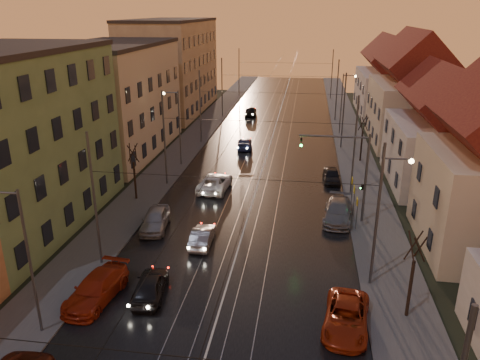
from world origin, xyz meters
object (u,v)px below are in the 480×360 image
at_px(parked_right_1, 338,212).
at_px(driving_car_2, 215,182).
at_px(parked_left_3, 155,219).
at_px(traffic_light_mast, 353,167).
at_px(driving_car_3, 245,143).
at_px(street_lamp_2, 176,121).
at_px(driving_car_0, 150,286).
at_px(street_lamp_3, 344,98).
at_px(parked_right_2, 332,175).
at_px(parked_left_2, 96,289).
at_px(driving_car_4, 251,111).
at_px(parked_right_0, 346,317).
at_px(driving_car_1, 202,236).
at_px(street_lamp_0, 22,249).
at_px(street_lamp_1, 384,205).

bearing_deg(parked_right_1, driving_car_2, 161.28).
bearing_deg(parked_left_3, parked_right_1, 7.54).
distance_m(traffic_light_mast, driving_car_3, 22.56).
bearing_deg(street_lamp_2, driving_car_2, -51.43).
xyz_separation_m(driving_car_0, driving_car_3, (1.37, 31.38, -0.09)).
relative_size(street_lamp_3, parked_right_2, 2.08).
relative_size(parked_left_2, parked_right_1, 0.98).
relative_size(driving_car_4, parked_right_2, 1.14).
relative_size(parked_left_2, parked_right_0, 1.04).
bearing_deg(parked_right_2, parked_left_2, -126.09).
relative_size(street_lamp_3, driving_car_0, 1.92).
distance_m(traffic_light_mast, driving_car_1, 12.52).
height_order(street_lamp_0, parked_left_2, street_lamp_0).
bearing_deg(driving_car_2, driving_car_4, -85.26).
bearing_deg(parked_right_2, street_lamp_3, 80.53).
distance_m(street_lamp_2, parked_left_2, 25.24).
bearing_deg(driving_car_3, parked_right_0, 100.06).
bearing_deg(driving_car_0, street_lamp_3, -115.18).
bearing_deg(parked_left_2, street_lamp_0, -114.03).
bearing_deg(driving_car_0, driving_car_1, -110.30).
height_order(street_lamp_2, driving_car_2, street_lamp_2).
bearing_deg(street_lamp_0, parked_right_2, 57.28).
bearing_deg(parked_right_0, driving_car_1, 147.08).
distance_m(street_lamp_0, driving_car_3, 36.15).
distance_m(parked_right_0, parked_right_2, 22.45).
bearing_deg(driving_car_2, street_lamp_1, 137.69).
height_order(street_lamp_2, driving_car_1, street_lamp_2).
height_order(street_lamp_3, parked_right_1, street_lamp_3).
height_order(street_lamp_2, street_lamp_3, same).
bearing_deg(driving_car_1, parked_right_2, -125.49).
xyz_separation_m(street_lamp_2, driving_car_3, (6.22, 7.36, -4.26)).
height_order(street_lamp_3, parked_left_3, street_lamp_3).
distance_m(driving_car_4, parked_right_2, 30.92).
xyz_separation_m(parked_right_0, parked_right_1, (0.29, 13.57, 0.07)).
xyz_separation_m(driving_car_1, parked_right_0, (9.49, -8.07, 0.04)).
xyz_separation_m(driving_car_3, parked_left_2, (-4.31, -32.18, 0.12)).
bearing_deg(traffic_light_mast, parked_right_0, -94.86).
bearing_deg(street_lamp_3, parked_left_2, -111.77).
bearing_deg(street_lamp_2, driving_car_0, -78.58).
height_order(driving_car_2, parked_left_3, parked_left_3).
height_order(driving_car_0, parked_left_2, parked_left_2).
bearing_deg(parked_left_2, street_lamp_1, 23.44).
height_order(street_lamp_1, parked_left_3, street_lamp_1).
bearing_deg(street_lamp_1, traffic_light_mast, 97.91).
relative_size(driving_car_0, parked_right_1, 0.80).
xyz_separation_m(driving_car_1, parked_right_1, (9.78, 5.50, 0.12)).
height_order(street_lamp_2, traffic_light_mast, street_lamp_2).
distance_m(driving_car_1, parked_left_3, 4.57).
distance_m(street_lamp_3, traffic_light_mast, 28.03).
bearing_deg(driving_car_1, street_lamp_2, -71.16).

